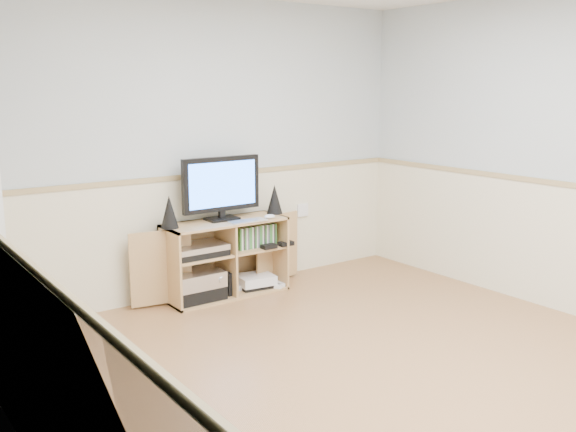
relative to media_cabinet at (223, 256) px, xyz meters
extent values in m
cube|color=tan|center=(-0.03, -2.07, -0.34)|extent=(4.00, 4.50, 0.02)
cube|color=silver|center=(-2.04, -2.07, 0.92)|extent=(0.02, 4.50, 2.50)
cube|color=silver|center=(-0.03, 0.19, 0.92)|extent=(4.00, 0.02, 2.50)
cube|color=beige|center=(-0.03, 0.17, 0.17)|extent=(4.00, 0.01, 1.00)
cube|color=tan|center=(-0.03, 0.16, 0.69)|extent=(4.00, 0.02, 0.04)
cube|color=tan|center=(0.00, -0.05, -0.32)|extent=(1.06, 0.40, 0.02)
cube|color=tan|center=(0.00, -0.05, 0.31)|extent=(1.06, 0.40, 0.02)
cube|color=tan|center=(-0.52, -0.05, -0.01)|extent=(0.02, 0.40, 0.65)
cube|color=tan|center=(0.52, -0.05, -0.01)|extent=(0.02, 0.40, 0.65)
cube|color=tan|center=(0.00, 0.14, -0.01)|extent=(1.06, 0.02, 0.65)
cube|color=tan|center=(0.00, -0.05, -0.01)|extent=(0.02, 0.38, 0.61)
cube|color=tan|center=(-0.26, -0.05, 0.05)|extent=(0.50, 0.36, 0.02)
cube|color=tan|center=(0.26, -0.05, 0.05)|extent=(0.50, 0.36, 0.02)
cube|color=tan|center=(-0.57, 0.00, -0.01)|extent=(0.50, 0.11, 0.61)
cube|color=tan|center=(0.57, 0.00, -0.01)|extent=(0.50, 0.11, 0.61)
cube|color=black|center=(0.00, 0.00, 0.33)|extent=(0.27, 0.18, 0.02)
cube|color=black|center=(0.00, 0.00, 0.37)|extent=(0.05, 0.04, 0.06)
cube|color=black|center=(0.00, 0.00, 0.63)|extent=(0.71, 0.05, 0.46)
cube|color=#2F73FA|center=(0.00, -0.03, 0.63)|extent=(0.63, 0.01, 0.38)
cone|color=black|center=(-0.50, -0.03, 0.45)|extent=(0.14, 0.14, 0.26)
cone|color=black|center=(0.52, -0.03, 0.45)|extent=(0.14, 0.14, 0.26)
cube|color=silver|center=(0.14, -0.19, 0.32)|extent=(0.32, 0.14, 0.01)
ellipsoid|color=white|center=(0.36, -0.19, 0.34)|extent=(0.11, 0.08, 0.04)
cube|color=black|center=(-0.30, -0.05, -0.26)|extent=(0.45, 0.33, 0.11)
cube|color=silver|center=(-0.30, -0.05, -0.14)|extent=(0.45, 0.33, 0.13)
cube|color=black|center=(-0.26, -0.05, 0.08)|extent=(0.45, 0.31, 0.05)
cube|color=silver|center=(-0.26, -0.05, 0.13)|extent=(0.45, 0.31, 0.05)
cube|color=black|center=(-0.02, -0.10, -0.21)|extent=(0.04, 0.14, 0.20)
cube|color=white|center=(0.16, -0.02, -0.29)|extent=(0.23, 0.19, 0.05)
cube|color=black|center=(0.28, -0.07, -0.30)|extent=(0.33, 0.28, 0.03)
cube|color=white|center=(0.28, -0.07, -0.24)|extent=(0.34, 0.30, 0.08)
cube|color=white|center=(0.48, -0.15, -0.30)|extent=(0.04, 0.14, 0.03)
cube|color=white|center=(0.46, 0.01, -0.30)|extent=(0.09, 0.15, 0.03)
cube|color=#3F8C3F|center=(0.28, -0.07, 0.15)|extent=(0.38, 0.13, 0.19)
cube|color=white|center=(0.97, 0.16, 0.27)|extent=(0.12, 0.03, 0.12)
camera|label=1|loc=(-2.65, -4.65, 1.44)|focal=40.00mm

